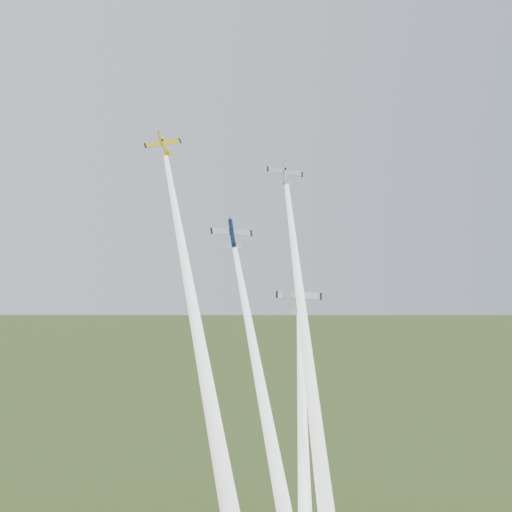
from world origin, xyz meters
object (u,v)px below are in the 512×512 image
at_px(plane_silver_right, 285,173).
at_px(plane_silver_low, 299,298).
at_px(plane_yellow, 164,144).
at_px(plane_navy, 232,234).

relative_size(plane_silver_right, plane_silver_low, 0.89).
distance_m(plane_silver_right, plane_silver_low, 28.08).
bearing_deg(plane_yellow, plane_navy, -44.46).
distance_m(plane_yellow, plane_silver_low, 39.90).
height_order(plane_navy, plane_silver_low, plane_navy).
xyz_separation_m(plane_navy, plane_silver_right, (13.57, 6.94, 12.78)).
xyz_separation_m(plane_navy, plane_silver_low, (10.73, -6.43, -11.75)).
xyz_separation_m(plane_yellow, plane_silver_right, (24.44, -2.83, -4.85)).
height_order(plane_yellow, plane_silver_right, plane_yellow).
bearing_deg(plane_silver_low, plane_silver_right, 99.14).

